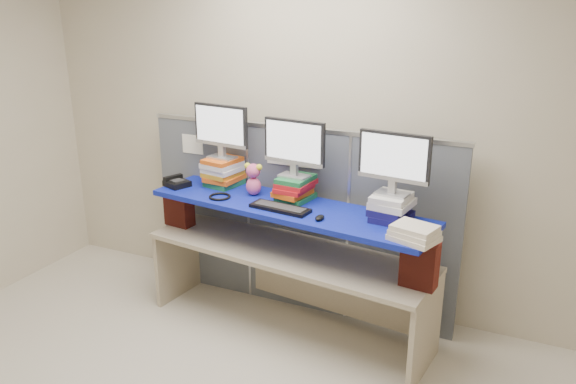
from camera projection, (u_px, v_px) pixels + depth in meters
The scene contains 18 objects.
room at pixel (155, 219), 2.78m from camera, with size 5.00×4.00×2.80m.
cubicle_partition at pixel (297, 219), 4.52m from camera, with size 2.60×0.06×1.53m.
desk at pixel (288, 266), 4.24m from camera, with size 2.27×0.91×0.67m.
brick_pier_left at pixel (179, 207), 4.62m from camera, with size 0.23×0.13×0.31m, color maroon.
brick_pier_right at pixel (420, 264), 3.60m from camera, with size 0.23×0.13×0.31m, color maroon.
blue_board at pixel (288, 208), 4.09m from camera, with size 2.17×0.54×0.04m, color #0C1296.
book_stack_left at pixel (223, 172), 4.49m from camera, with size 0.29×0.33×0.23m.
book_stack_center at pixel (295, 188), 4.17m from camera, with size 0.28×0.32×0.18m.
book_stack_right at pixel (391, 207), 3.79m from camera, with size 0.29×0.32×0.18m.
monitor_left at pixel (221, 128), 4.37m from camera, with size 0.49×0.16×0.43m.
monitor_center at pixel (294, 145), 4.06m from camera, with size 0.49×0.16×0.43m.
monitor_right at pixel (394, 160), 3.68m from camera, with size 0.49×0.16×0.43m.
keyboard at pixel (280, 208), 3.99m from camera, with size 0.46×0.20×0.03m.
mouse at pixel (320, 218), 3.80m from camera, with size 0.06×0.10×0.03m, color black.
desk_phone at pixel (177, 183), 4.50m from camera, with size 0.23×0.22×0.08m.
headset at pixel (220, 197), 4.24m from camera, with size 0.17×0.17×0.02m, color black.
plush_toy at pixel (253, 179), 4.26m from camera, with size 0.15×0.11×0.25m.
binder_stack at pixel (414, 233), 3.46m from camera, with size 0.33×0.29×0.10m.
Camera 1 is at (1.68, -2.09, 2.41)m, focal length 35.00 mm.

